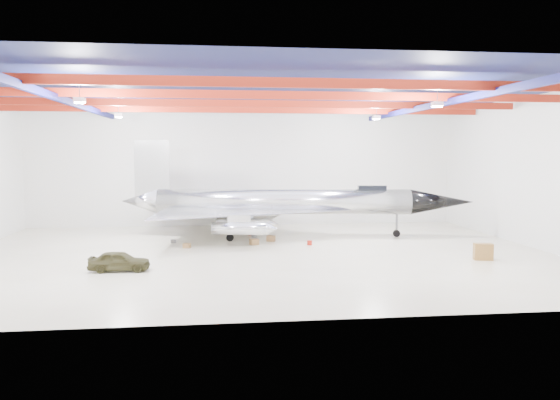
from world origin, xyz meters
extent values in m
plane|color=beige|center=(0.00, 0.00, 0.00)|extent=(40.00, 40.00, 0.00)
plane|color=silver|center=(0.00, 15.00, 5.50)|extent=(40.00, 0.00, 40.00)
plane|color=silver|center=(20.00, 0.00, 5.50)|extent=(0.00, 30.00, 30.00)
plane|color=#0A0F38|center=(0.00, 0.00, 11.00)|extent=(40.00, 40.00, 0.00)
cube|color=maroon|center=(0.00, -9.00, 10.40)|extent=(39.50, 0.25, 0.50)
cube|color=maroon|center=(0.00, -3.00, 10.40)|extent=(39.50, 0.25, 0.50)
cube|color=maroon|center=(0.00, 3.00, 10.40)|extent=(39.50, 0.25, 0.50)
cube|color=maroon|center=(0.00, 9.00, 10.40)|extent=(39.50, 0.25, 0.50)
cube|color=#0C0E4D|center=(-12.00, 0.00, 10.10)|extent=(0.25, 29.50, 0.40)
cube|color=#0C0E4D|center=(12.00, 0.00, 10.10)|extent=(0.25, 29.50, 0.40)
cube|color=silver|center=(-10.00, -6.00, 9.70)|extent=(0.55, 0.55, 0.25)
cube|color=silver|center=(10.00, -6.00, 9.70)|extent=(0.55, 0.55, 0.25)
cube|color=silver|center=(-10.00, 6.00, 9.70)|extent=(0.55, 0.55, 0.25)
cube|color=silver|center=(10.00, 6.00, 9.70)|extent=(0.55, 0.55, 0.25)
cylinder|color=silver|center=(2.72, 7.47, 2.88)|extent=(20.66, 4.99, 2.06)
cone|color=black|center=(15.45, 5.62, 2.88)|extent=(5.39, 2.77, 2.06)
cone|color=silver|center=(-8.99, 9.17, 2.88)|extent=(3.35, 2.48, 2.06)
cube|color=silver|center=(-7.97, 9.02, 5.56)|extent=(2.87, 0.54, 4.63)
cube|color=black|center=(9.85, 6.44, 3.96)|extent=(2.36, 1.14, 0.51)
cylinder|color=silver|center=(-1.15, 2.31, 1.44)|extent=(4.00, 1.48, 0.93)
cylinder|color=silver|center=(-0.78, 4.86, 1.44)|extent=(4.00, 1.48, 0.93)
cylinder|color=silver|center=(0.11, 10.97, 1.44)|extent=(4.00, 1.48, 0.93)
cylinder|color=silver|center=(0.48, 13.51, 1.44)|extent=(4.00, 1.48, 0.93)
cylinder|color=#59595B|center=(11.88, 6.14, 0.93)|extent=(0.19, 0.19, 1.85)
cylinder|color=black|center=(11.88, 6.14, 0.29)|extent=(0.60, 0.31, 0.58)
cylinder|color=#59595B|center=(-1.72, 5.51, 0.93)|extent=(0.19, 0.19, 1.85)
cylinder|color=black|center=(-1.72, 5.51, 0.29)|extent=(0.60, 0.31, 0.58)
cylinder|color=#59595B|center=(-0.99, 10.60, 0.93)|extent=(0.19, 0.19, 1.85)
cylinder|color=black|center=(-0.99, 10.60, 0.29)|extent=(0.60, 0.31, 0.58)
imported|color=#35321A|center=(-8.42, -4.45, 0.59)|extent=(3.53, 1.49, 1.19)
cube|color=brown|center=(14.24, -3.82, 0.53)|extent=(1.26, 0.81, 1.07)
cube|color=olive|center=(-4.91, 2.85, 0.17)|extent=(0.61, 0.55, 0.35)
cube|color=#A41C10|center=(0.13, 8.44, 0.15)|extent=(0.52, 0.48, 0.29)
cylinder|color=#59595B|center=(0.07, 4.23, 0.21)|extent=(0.47, 0.47, 0.42)
cube|color=olive|center=(1.45, 5.15, 0.22)|extent=(0.76, 0.68, 0.44)
cube|color=#59595B|center=(-6.05, 5.20, 0.14)|extent=(0.44, 0.38, 0.27)
cylinder|color=#A41C10|center=(4.13, 3.09, 0.17)|extent=(0.42, 0.42, 0.34)
cube|color=olive|center=(0.04, 3.71, 0.21)|extent=(0.74, 0.66, 0.43)
cylinder|color=#59595B|center=(0.27, 7.17, 0.20)|extent=(0.55, 0.55, 0.40)
camera|label=1|loc=(-2.82, -36.62, 6.90)|focal=35.00mm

